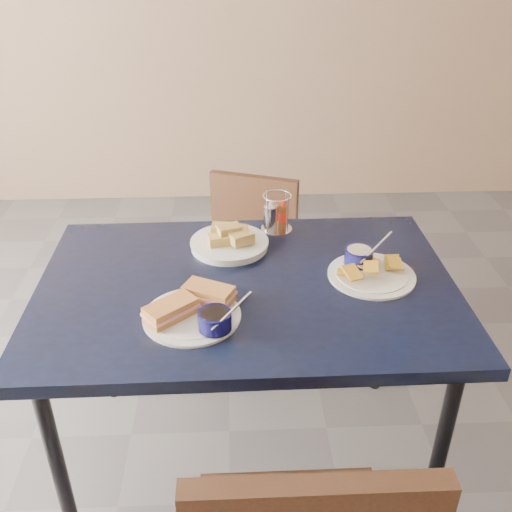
{
  "coord_description": "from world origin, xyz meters",
  "views": [
    {
      "loc": [
        0.03,
        -1.24,
        1.69
      ],
      "look_at": [
        0.1,
        0.24,
        0.82
      ],
      "focal_mm": 40.0,
      "sensor_mm": 36.0,
      "label": 1
    }
  ],
  "objects_px": {
    "dining_table": "(247,300)",
    "plantain_plate": "(367,267)",
    "sandwich_plate": "(195,310)",
    "condiment_caddy": "(275,215)",
    "bread_basket": "(230,241)",
    "chair_far": "(242,258)"
  },
  "relations": [
    {
      "from": "sandwich_plate",
      "to": "condiment_caddy",
      "type": "height_order",
      "value": "condiment_caddy"
    },
    {
      "from": "plantain_plate",
      "to": "condiment_caddy",
      "type": "distance_m",
      "value": 0.4
    },
    {
      "from": "plantain_plate",
      "to": "dining_table",
      "type": "bearing_deg",
      "value": -173.52
    },
    {
      "from": "chair_far",
      "to": "plantain_plate",
      "type": "bearing_deg",
      "value": -58.31
    },
    {
      "from": "condiment_caddy",
      "to": "plantain_plate",
      "type": "bearing_deg",
      "value": -48.81
    },
    {
      "from": "dining_table",
      "to": "plantain_plate",
      "type": "xyz_separation_m",
      "value": [
        0.37,
        0.04,
        0.08
      ]
    },
    {
      "from": "dining_table",
      "to": "bread_basket",
      "type": "bearing_deg",
      "value": 102.7
    },
    {
      "from": "bread_basket",
      "to": "condiment_caddy",
      "type": "xyz_separation_m",
      "value": [
        0.16,
        0.12,
        0.03
      ]
    },
    {
      "from": "plantain_plate",
      "to": "condiment_caddy",
      "type": "relative_size",
      "value": 1.97
    },
    {
      "from": "chair_far",
      "to": "plantain_plate",
      "type": "height_order",
      "value": "plantain_plate"
    },
    {
      "from": "dining_table",
      "to": "sandwich_plate",
      "type": "relative_size",
      "value": 4.21
    },
    {
      "from": "chair_far",
      "to": "plantain_plate",
      "type": "distance_m",
      "value": 0.78
    },
    {
      "from": "dining_table",
      "to": "sandwich_plate",
      "type": "bearing_deg",
      "value": -131.22
    },
    {
      "from": "dining_table",
      "to": "chair_far",
      "type": "relative_size",
      "value": 1.59
    },
    {
      "from": "condiment_caddy",
      "to": "sandwich_plate",
      "type": "bearing_deg",
      "value": -116.78
    },
    {
      "from": "sandwich_plate",
      "to": "plantain_plate",
      "type": "height_order",
      "value": "same"
    },
    {
      "from": "dining_table",
      "to": "plantain_plate",
      "type": "distance_m",
      "value": 0.38
    },
    {
      "from": "chair_far",
      "to": "sandwich_plate",
      "type": "xyz_separation_m",
      "value": [
        -0.14,
        -0.82,
        0.32
      ]
    },
    {
      "from": "plantain_plate",
      "to": "chair_far",
      "type": "bearing_deg",
      "value": 121.69
    },
    {
      "from": "dining_table",
      "to": "plantain_plate",
      "type": "height_order",
      "value": "plantain_plate"
    },
    {
      "from": "bread_basket",
      "to": "plantain_plate",
      "type": "bearing_deg",
      "value": -23.02
    },
    {
      "from": "dining_table",
      "to": "condiment_caddy",
      "type": "relative_size",
      "value": 9.28
    }
  ]
}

